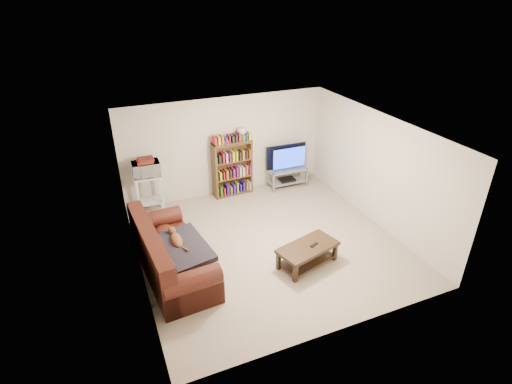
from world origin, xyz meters
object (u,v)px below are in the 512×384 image
sofa (168,258)px  coffee_table (308,251)px  bookshelf (232,168)px  tv_stand (287,174)px

sofa → coffee_table: (2.42, -0.73, -0.05)m
bookshelf → coffee_table: bearing=-87.6°
sofa → coffee_table: size_ratio=1.91×
sofa → tv_stand: size_ratio=2.40×
coffee_table → tv_stand: size_ratio=1.25×
coffee_table → bookshelf: 3.24m
bookshelf → sofa: bearing=-133.7°
sofa → tv_stand: (3.54, 2.32, -0.01)m
sofa → tv_stand: bearing=28.8°
tv_stand → bookshelf: size_ratio=0.72×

